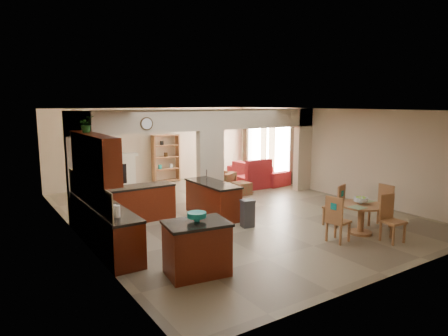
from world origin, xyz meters
TOP-DOWN VIEW (x-y plane):
  - floor at (0.00, 0.00)m, footprint 10.00×10.00m
  - ceiling at (0.00, 0.00)m, footprint 10.00×10.00m
  - wall_back at (0.00, 5.00)m, footprint 8.00×0.00m
  - wall_front at (0.00, -5.00)m, footprint 8.00×0.00m
  - wall_left at (-4.00, 0.00)m, footprint 0.00×10.00m
  - wall_right at (4.00, 0.00)m, footprint 0.00×10.00m
  - partition_left_pier at (-3.70, 1.00)m, footprint 0.60×0.25m
  - partition_center_pier at (0.00, 1.00)m, footprint 0.80×0.25m
  - partition_right_pier at (3.70, 1.00)m, footprint 0.60×0.25m
  - partition_header at (0.00, 1.00)m, footprint 8.00×0.25m
  - kitchen_counter at (-3.26, -0.25)m, footprint 2.52×3.29m
  - upper_cabinets at (-3.82, -0.80)m, footprint 0.35×2.40m
  - peninsula at (-0.60, -0.11)m, footprint 0.70×1.85m
  - wall_clock at (-2.00, 0.85)m, footprint 0.34×0.03m
  - rug at (1.20, 2.10)m, footprint 1.60×1.30m
  - fireplace at (-1.60, 4.83)m, footprint 1.60×0.35m
  - shelving_unit at (0.35, 4.82)m, footprint 1.00×0.32m
  - window_a at (3.97, 2.30)m, footprint 0.02×0.90m
  - window_b at (3.97, 4.00)m, footprint 0.02×0.90m
  - glazed_door at (3.97, 3.15)m, footprint 0.02×0.70m
  - drape_a_left at (3.93, 1.70)m, footprint 0.10×0.28m
  - drape_a_right at (3.93, 2.90)m, footprint 0.10×0.28m
  - drape_b_left at (3.93, 3.40)m, footprint 0.10×0.28m
  - drape_b_right at (3.93, 4.60)m, footprint 0.10×0.28m
  - ceiling_fan at (1.50, 3.00)m, footprint 1.00×1.00m
  - kitchen_island at (-2.74, -3.07)m, footprint 1.20×0.93m
  - teal_bowl at (-2.71, -3.02)m, footprint 0.34×0.34m
  - trash_can at (-0.38, -1.37)m, footprint 0.33×0.29m
  - dining_table at (1.49, -3.21)m, footprint 1.02×1.02m
  - fruit_bowl at (1.49, -3.17)m, footprint 0.32×0.32m
  - sofa at (3.30, 2.93)m, footprint 2.63×1.26m
  - chaise at (2.48, 2.18)m, footprint 1.06×0.88m
  - armchair at (1.19, 2.20)m, footprint 1.01×1.01m
  - ottoman at (1.51, 1.56)m, footprint 0.55×0.55m
  - plant at (-3.82, -0.34)m, footprint 0.33×0.29m
  - chair_north at (1.51, -2.47)m, footprint 0.54×0.54m
  - chair_east at (2.39, -3.12)m, footprint 0.44×0.43m
  - chair_south at (1.61, -3.86)m, footprint 0.46×0.46m
  - chair_west at (0.56, -3.29)m, footprint 0.48×0.48m

SIDE VIEW (x-z plane):
  - floor at x=0.00m, z-range 0.00..0.00m
  - rug at x=1.20m, z-range 0.00..0.01m
  - ottoman at x=1.51m, z-range 0.00..0.40m
  - chaise at x=2.48m, z-range 0.00..0.41m
  - trash_can at x=-0.38m, z-range 0.00..0.62m
  - armchair at x=1.19m, z-range 0.00..0.69m
  - sofa at x=3.30m, z-range 0.00..0.74m
  - peninsula at x=-0.60m, z-range 0.00..0.91m
  - kitchen_counter at x=-3.26m, z-range -0.27..1.20m
  - dining_table at x=1.49m, z-range 0.12..0.82m
  - kitchen_island at x=-2.74m, z-range 0.00..0.95m
  - chair_north at x=1.51m, z-range 0.04..1.07m
  - chair_east at x=2.39m, z-range 0.04..1.07m
  - chair_south at x=1.61m, z-range 0.04..1.07m
  - chair_west at x=0.56m, z-range 0.04..1.07m
  - fireplace at x=-1.60m, z-range 0.01..1.21m
  - fruit_bowl at x=1.49m, z-range 0.70..0.87m
  - shelving_unit at x=0.35m, z-range 0.00..1.80m
  - teal_bowl at x=-2.71m, z-range 0.95..1.11m
  - glazed_door at x=3.97m, z-range 0.00..2.10m
  - partition_center_pier at x=0.00m, z-range 0.00..2.20m
  - drape_a_left at x=3.93m, z-range 0.05..2.35m
  - drape_a_right at x=3.93m, z-range 0.05..2.35m
  - drape_b_left at x=3.93m, z-range 0.05..2.35m
  - drape_b_right at x=3.93m, z-range 0.05..2.35m
  - window_a at x=3.97m, z-range 0.25..2.15m
  - window_b at x=3.97m, z-range 0.25..2.15m
  - partition_left_pier at x=-3.70m, z-range 0.00..2.80m
  - partition_right_pier at x=3.70m, z-range 0.00..2.80m
  - wall_back at x=0.00m, z-range -2.60..5.40m
  - wall_front at x=0.00m, z-range -2.60..5.40m
  - wall_left at x=-4.00m, z-range -3.60..6.40m
  - wall_right at x=4.00m, z-range -3.60..6.40m
  - upper_cabinets at x=-3.82m, z-range 1.47..2.37m
  - wall_clock at x=-2.00m, z-range 2.28..2.62m
  - partition_header at x=0.00m, z-range 2.20..2.80m
  - plant at x=-3.82m, z-range 2.37..2.72m
  - ceiling_fan at x=1.50m, z-range 2.51..2.61m
  - ceiling at x=0.00m, z-range 2.80..2.80m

